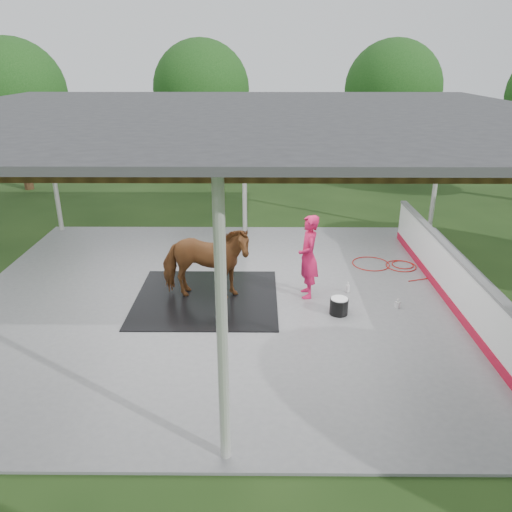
{
  "coord_description": "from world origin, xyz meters",
  "views": [
    {
      "loc": [
        0.45,
        -9.94,
        5.06
      ],
      "look_at": [
        0.37,
        0.17,
        1.01
      ],
      "focal_mm": 35.0,
      "sensor_mm": 36.0,
      "label": 1
    }
  ],
  "objects_px": {
    "horse": "(205,263)",
    "wash_bucket": "(339,306)",
    "handler": "(308,257)",
    "dasher_board": "(450,277)"
  },
  "relations": [
    {
      "from": "dasher_board",
      "to": "wash_bucket",
      "type": "bearing_deg",
      "value": -164.68
    },
    {
      "from": "dasher_board",
      "to": "wash_bucket",
      "type": "height_order",
      "value": "dasher_board"
    },
    {
      "from": "wash_bucket",
      "to": "handler",
      "type": "bearing_deg",
      "value": 124.31
    },
    {
      "from": "horse",
      "to": "handler",
      "type": "height_order",
      "value": "handler"
    },
    {
      "from": "dasher_board",
      "to": "handler",
      "type": "bearing_deg",
      "value": 176.63
    },
    {
      "from": "handler",
      "to": "dasher_board",
      "type": "bearing_deg",
      "value": 82.82
    },
    {
      "from": "horse",
      "to": "wash_bucket",
      "type": "bearing_deg",
      "value": -98.21
    },
    {
      "from": "horse",
      "to": "wash_bucket",
      "type": "height_order",
      "value": "horse"
    },
    {
      "from": "handler",
      "to": "horse",
      "type": "bearing_deg",
      "value": -89.12
    },
    {
      "from": "horse",
      "to": "handler",
      "type": "relative_size",
      "value": 1.07
    }
  ]
}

